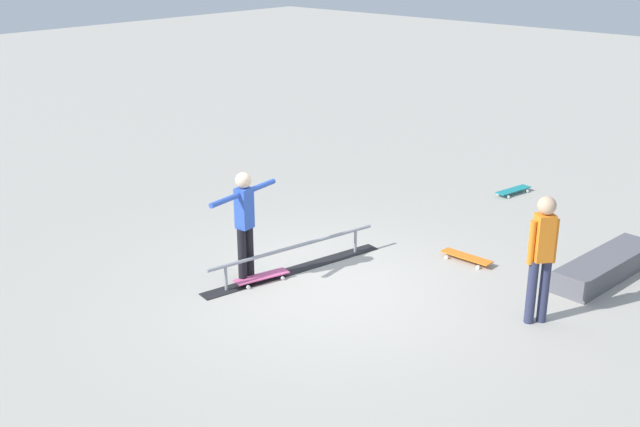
{
  "coord_description": "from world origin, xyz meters",
  "views": [
    {
      "loc": [
        7.2,
        6.43,
        4.62
      ],
      "look_at": [
        -0.12,
        -0.21,
        1.0
      ],
      "focal_mm": 43.43,
      "sensor_mm": 36.0,
      "label": 1
    }
  ],
  "objects_px": {
    "grind_rail": "(294,260)",
    "bystander_orange_shirt": "(542,253)",
    "loose_skateboard_orange": "(467,257)",
    "skater_main": "(245,219)",
    "skate_ledge": "(606,266)",
    "loose_skateboard_teal": "(513,190)",
    "skateboard_main": "(262,277)"
  },
  "relations": [
    {
      "from": "grind_rail",
      "to": "bystander_orange_shirt",
      "type": "distance_m",
      "value": 3.53
    },
    {
      "from": "loose_skateboard_orange",
      "to": "bystander_orange_shirt",
      "type": "bearing_deg",
      "value": -31.62
    },
    {
      "from": "skater_main",
      "to": "loose_skateboard_orange",
      "type": "relative_size",
      "value": 1.99
    },
    {
      "from": "grind_rail",
      "to": "bystander_orange_shirt",
      "type": "relative_size",
      "value": 1.79
    },
    {
      "from": "skate_ledge",
      "to": "bystander_orange_shirt",
      "type": "bearing_deg",
      "value": -2.75
    },
    {
      "from": "loose_skateboard_teal",
      "to": "skateboard_main",
      "type": "bearing_deg",
      "value": 3.31
    },
    {
      "from": "skate_ledge",
      "to": "loose_skateboard_orange",
      "type": "distance_m",
      "value": 1.95
    },
    {
      "from": "skateboard_main",
      "to": "bystander_orange_shirt",
      "type": "distance_m",
      "value": 3.81
    },
    {
      "from": "grind_rail",
      "to": "skater_main",
      "type": "bearing_deg",
      "value": -6.9
    },
    {
      "from": "skateboard_main",
      "to": "skate_ledge",
      "type": "bearing_deg",
      "value": -30.39
    },
    {
      "from": "loose_skateboard_orange",
      "to": "skater_main",
      "type": "bearing_deg",
      "value": -125.02
    },
    {
      "from": "skateboard_main",
      "to": "bystander_orange_shirt",
      "type": "xyz_separation_m",
      "value": [
        -1.49,
        3.39,
        0.87
      ]
    },
    {
      "from": "skate_ledge",
      "to": "skater_main",
      "type": "distance_m",
      "value": 5.14
    },
    {
      "from": "skate_ledge",
      "to": "skater_main",
      "type": "xyz_separation_m",
      "value": [
        3.53,
        -3.65,
        0.77
      ]
    },
    {
      "from": "skateboard_main",
      "to": "loose_skateboard_teal",
      "type": "height_order",
      "value": "same"
    },
    {
      "from": "skater_main",
      "to": "loose_skateboard_teal",
      "type": "bearing_deg",
      "value": -14.94
    },
    {
      "from": "skateboard_main",
      "to": "grind_rail",
      "type": "bearing_deg",
      "value": 8.18
    },
    {
      "from": "grind_rail",
      "to": "skate_ledge",
      "type": "xyz_separation_m",
      "value": [
        -2.81,
        3.41,
        -0.01
      ]
    },
    {
      "from": "loose_skateboard_orange",
      "to": "loose_skateboard_teal",
      "type": "xyz_separation_m",
      "value": [
        -3.29,
        -1.05,
        0.0
      ]
    },
    {
      "from": "grind_rail",
      "to": "loose_skateboard_orange",
      "type": "bearing_deg",
      "value": 150.76
    },
    {
      "from": "grind_rail",
      "to": "skate_ledge",
      "type": "bearing_deg",
      "value": 140.87
    },
    {
      "from": "skateboard_main",
      "to": "skater_main",
      "type": "bearing_deg",
      "value": 144.89
    },
    {
      "from": "skate_ledge",
      "to": "loose_skateboard_teal",
      "type": "xyz_separation_m",
      "value": [
        -2.42,
        -2.79,
        -0.09
      ]
    },
    {
      "from": "skater_main",
      "to": "loose_skateboard_teal",
      "type": "height_order",
      "value": "skater_main"
    },
    {
      "from": "skater_main",
      "to": "skateboard_main",
      "type": "bearing_deg",
      "value": -57.24
    },
    {
      "from": "skate_ledge",
      "to": "loose_skateboard_orange",
      "type": "relative_size",
      "value": 2.58
    },
    {
      "from": "skater_main",
      "to": "skateboard_main",
      "type": "distance_m",
      "value": 0.88
    },
    {
      "from": "bystander_orange_shirt",
      "to": "skate_ledge",
      "type": "bearing_deg",
      "value": 34.19
    },
    {
      "from": "grind_rail",
      "to": "skater_main",
      "type": "distance_m",
      "value": 1.07
    },
    {
      "from": "skater_main",
      "to": "skateboard_main",
      "type": "xyz_separation_m",
      "value": [
        -0.13,
        0.16,
        -0.85
      ]
    },
    {
      "from": "grind_rail",
      "to": "skate_ledge",
      "type": "height_order",
      "value": "grind_rail"
    },
    {
      "from": "skateboard_main",
      "to": "loose_skateboard_orange",
      "type": "xyz_separation_m",
      "value": [
        -2.53,
        1.74,
        0.0
      ]
    }
  ]
}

